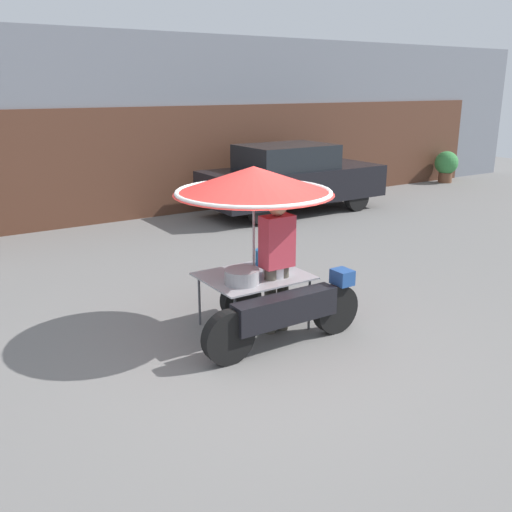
{
  "coord_description": "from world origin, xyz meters",
  "views": [
    {
      "loc": [
        -3.31,
        -4.79,
        2.83
      ],
      "look_at": [
        0.17,
        0.56,
        0.92
      ],
      "focal_mm": 40.0,
      "sensor_mm": 36.0,
      "label": 1
    }
  ],
  "objects_px": {
    "potted_plant": "(446,165)",
    "parked_car": "(292,178)",
    "vendor_person": "(277,258)",
    "vendor_motorcycle_cart": "(258,207)"
  },
  "relations": [
    {
      "from": "vendor_motorcycle_cart",
      "to": "parked_car",
      "type": "relative_size",
      "value": 0.48
    },
    {
      "from": "parked_car",
      "to": "potted_plant",
      "type": "relative_size",
      "value": 4.56
    },
    {
      "from": "vendor_motorcycle_cart",
      "to": "potted_plant",
      "type": "xyz_separation_m",
      "value": [
        10.75,
        6.01,
        -0.97
      ]
    },
    {
      "from": "parked_car",
      "to": "vendor_motorcycle_cart",
      "type": "bearing_deg",
      "value": -129.9
    },
    {
      "from": "vendor_motorcycle_cart",
      "to": "potted_plant",
      "type": "distance_m",
      "value": 12.36
    },
    {
      "from": "parked_car",
      "to": "potted_plant",
      "type": "height_order",
      "value": "parked_car"
    },
    {
      "from": "potted_plant",
      "to": "parked_car",
      "type": "bearing_deg",
      "value": -172.27
    },
    {
      "from": "vendor_person",
      "to": "potted_plant",
      "type": "bearing_deg",
      "value": 30.22
    },
    {
      "from": "vendor_motorcycle_cart",
      "to": "vendor_person",
      "type": "distance_m",
      "value": 0.63
    },
    {
      "from": "vendor_person",
      "to": "parked_car",
      "type": "distance_m",
      "value": 6.71
    }
  ]
}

